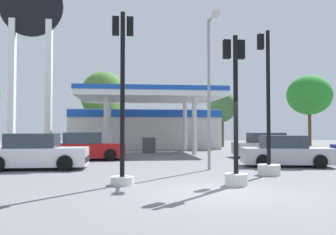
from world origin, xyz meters
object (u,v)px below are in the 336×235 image
(traffic_signal_1, at_px, (268,140))
(station_pole_sign, at_px, (31,27))
(traffic_signal_0, at_px, (122,114))
(car_3, at_px, (286,152))
(car_2, at_px, (268,146))
(car_1, at_px, (85,148))
(tree_1, at_px, (103,95))
(tree_2, at_px, (222,107))
(traffic_signal_3, at_px, (235,130))
(corner_streetlamp, at_px, (210,77))
(car_4, at_px, (36,153))
(tree_3, at_px, (309,95))

(traffic_signal_1, bearing_deg, station_pole_sign, 133.26)
(traffic_signal_0, relative_size, traffic_signal_1, 0.98)
(car_3, bearing_deg, car_2, 76.08)
(station_pole_sign, height_order, car_1, station_pole_sign)
(station_pole_sign, distance_m, tree_1, 12.40)
(car_3, bearing_deg, tree_2, 83.72)
(traffic_signal_3, bearing_deg, traffic_signal_1, 49.93)
(tree_1, distance_m, tree_2, 11.66)
(station_pole_sign, relative_size, traffic_signal_0, 2.55)
(traffic_signal_1, xyz_separation_m, tree_2, (4.05, 21.59, 2.57))
(car_2, distance_m, corner_streetlamp, 8.95)
(car_4, relative_size, corner_streetlamp, 0.67)
(car_1, distance_m, traffic_signal_0, 9.59)
(tree_3, relative_size, corner_streetlamp, 1.16)
(tree_3, bearing_deg, car_3, -120.35)
(car_2, bearing_deg, traffic_signal_1, -111.81)
(traffic_signal_3, height_order, tree_3, tree_3)
(traffic_signal_3, xyz_separation_m, corner_streetlamp, (0.17, 4.00, 2.18))
(car_2, relative_size, traffic_signal_0, 0.79)
(car_2, height_order, tree_2, tree_2)
(traffic_signal_1, height_order, tree_3, tree_3)
(station_pole_sign, distance_m, traffic_signal_3, 18.79)
(car_3, distance_m, tree_3, 23.54)
(car_4, bearing_deg, traffic_signal_3, -36.90)
(car_4, height_order, traffic_signal_3, traffic_signal_3)
(station_pole_sign, bearing_deg, car_2, -14.78)
(car_2, relative_size, traffic_signal_1, 0.78)
(car_4, xyz_separation_m, tree_1, (1.53, 20.45, 4.35))
(traffic_signal_0, bearing_deg, station_pole_sign, 114.02)
(car_3, distance_m, traffic_signal_0, 8.76)
(tree_3, distance_m, corner_streetlamp, 26.17)
(station_pole_sign, bearing_deg, traffic_signal_3, -56.58)
(car_3, relative_size, tree_3, 0.57)
(car_3, bearing_deg, traffic_signal_3, -127.13)
(station_pole_sign, relative_size, tree_3, 1.83)
(corner_streetlamp, bearing_deg, car_4, 170.03)
(car_1, bearing_deg, traffic_signal_3, -60.66)
(tree_1, bearing_deg, traffic_signal_3, -77.97)
(car_2, distance_m, car_4, 13.41)
(traffic_signal_0, bearing_deg, tree_1, 94.81)
(tree_3, bearing_deg, traffic_signal_1, -120.91)
(tree_1, height_order, tree_2, tree_1)
(car_2, bearing_deg, tree_3, 54.50)
(tree_2, bearing_deg, car_1, -129.09)
(car_1, bearing_deg, station_pole_sign, 130.64)
(car_4, height_order, traffic_signal_0, traffic_signal_0)
(car_3, xyz_separation_m, tree_1, (-9.40, 20.53, 4.40))
(tree_2, bearing_deg, car_4, -124.89)
(car_2, xyz_separation_m, traffic_signal_3, (-5.27, -10.64, 0.97))
(car_1, relative_size, car_2, 1.06)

